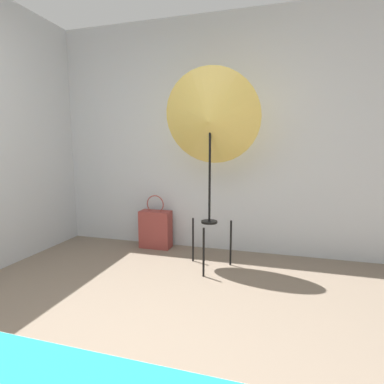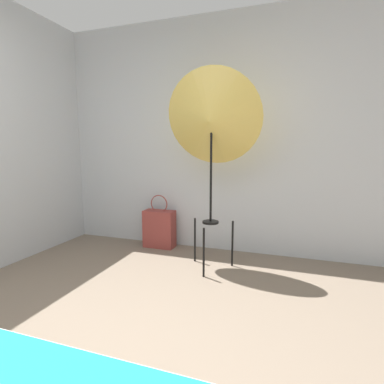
# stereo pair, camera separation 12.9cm
# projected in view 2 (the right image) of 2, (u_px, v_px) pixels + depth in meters

# --- Properties ---
(wall_back) EXTENTS (8.00, 0.05, 2.60)m
(wall_back) POSITION_uv_depth(u_px,v_px,m) (201.00, 137.00, 3.41)
(wall_back) COLOR #B7BCC1
(wall_back) RESTS_ON ground_plane
(photo_umbrella) EXTENTS (0.92, 0.46, 1.90)m
(photo_umbrella) POSITION_uv_depth(u_px,v_px,m) (211.00, 120.00, 2.76)
(photo_umbrella) COLOR black
(photo_umbrella) RESTS_ON ground_plane
(tote_bag) EXTENTS (0.36, 0.18, 0.63)m
(tote_bag) POSITION_uv_depth(u_px,v_px,m) (159.00, 228.00, 3.55)
(tote_bag) COLOR brown
(tote_bag) RESTS_ON ground_plane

